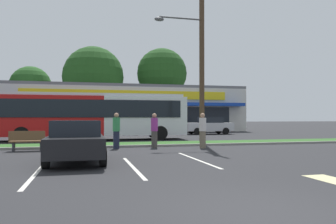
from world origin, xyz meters
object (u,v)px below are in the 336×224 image
Objects in this scene: pedestrian_near_bench at (116,131)px; pedestrian_mid at (154,130)px; city_bus at (94,115)px; bus_stop_bench at (27,140)px; car_0 at (209,126)px; pedestrian_by_pole at (203,131)px; car_1 at (76,141)px; utility_pole at (200,52)px.

pedestrian_mid is (1.98, -0.01, -0.01)m from pedestrian_near_bench.
pedestrian_mid is (2.92, -6.88, -0.86)m from city_bus.
bus_stop_bench is 0.35× the size of car_0.
bus_stop_bench is 0.88× the size of pedestrian_by_pole.
car_1 is 2.45× the size of pedestrian_near_bench.
car_1 is (2.34, -4.62, 0.25)m from bus_stop_bench.
car_0 is at bearing -114.35° from pedestrian_mid.
utility_pole is 5.71m from pedestrian_mid.
pedestrian_near_bench is at bearing -73.35° from pedestrian_by_pole.
utility_pole is 5.66× the size of pedestrian_by_pole.
car_0 is 2.54× the size of pedestrian_mid.
pedestrian_by_pole is (8.53, -0.58, 0.41)m from bus_stop_bench.
pedestrian_near_bench is at bearing 52.44° from car_0.
pedestrian_mid is (-7.90, -12.86, 0.08)m from car_0.
pedestrian_by_pole is at bearing -105.84° from utility_pole.
utility_pole reaches higher than pedestrian_mid.
bus_stop_bench is at bearing -113.68° from city_bus.
city_bus is 11.84m from car_1.
pedestrian_mid is at bearing -38.05° from car_1.
city_bus reaches higher than pedestrian_by_pole.
city_bus is 2.91× the size of car_1.
city_bus is 7.17× the size of pedestrian_by_pole.
pedestrian_near_bench reaches higher than pedestrian_by_pole.
car_0 is (14.07, 13.12, 0.32)m from bus_stop_bench.
utility_pole reaches higher than bus_stop_bench.
bus_stop_bench is 0.88× the size of pedestrian_near_bench.
car_0 reaches higher than bus_stop_bench.
utility_pole is 10.62m from bus_stop_bench.
car_0 is at bearing -33.47° from car_1.
utility_pole reaches higher than pedestrian_near_bench.
pedestrian_near_bench is 1.01× the size of pedestrian_mid.
utility_pole is 5.20m from pedestrian_by_pole.
pedestrian_near_bench reaches higher than car_1.
utility_pole is at bearing -71.97° from pedestrian_near_bench.
car_1 is 6.20m from pedestrian_mid.
pedestrian_near_bench is (4.19, 0.27, 0.41)m from bus_stop_bench.
car_0 is at bearing -174.33° from pedestrian_by_pole.
city_bus reaches higher than pedestrian_mid.
pedestrian_near_bench is (-5.02, -1.54, -4.57)m from utility_pole.
pedestrian_by_pole is at bearing 176.13° from bus_stop_bench.
pedestrian_by_pole is (4.34, -0.85, -0.00)m from pedestrian_near_bench.
bus_stop_bench is 4.22m from pedestrian_near_bench.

